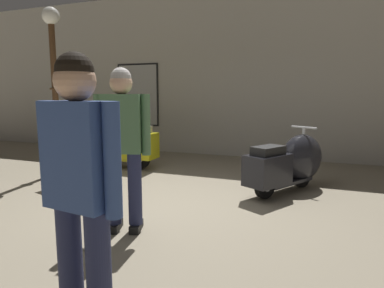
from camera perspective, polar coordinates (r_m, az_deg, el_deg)
The scene contains 8 objects.
ground_plane at distance 4.57m, azimuth -4.08°, elevation -10.62°, with size 60.00×60.00×0.00m, color gray.
showroom_back_wall at distance 8.18m, azimuth 8.94°, elevation 11.68°, with size 18.00×0.63×3.94m.
scooter_0 at distance 7.16m, azimuth -14.00°, elevation 0.34°, with size 1.85×0.60×1.13m.
scooter_1 at distance 5.45m, azimuth 16.45°, elevation -2.94°, with size 1.19×1.63×0.99m.
lamppost at distance 6.83m, azimuth -22.17°, elevation 10.13°, with size 0.31×0.31×3.03m.
visitor_0 at distance 2.03m, azimuth -18.32°, elevation -6.17°, with size 0.58×0.31×1.72m.
visitor_1 at distance 3.65m, azimuth -11.59°, elevation 0.84°, with size 0.57×0.37×1.76m.
info_stanchion at distance 6.07m, azimuth -19.89°, elevation -1.73°, with size 0.37×0.31×1.13m.
Camera 1 is at (1.84, -3.91, 1.49)m, focal length 31.67 mm.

